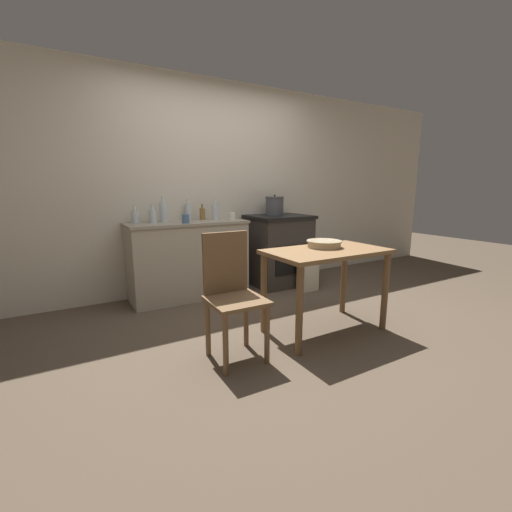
# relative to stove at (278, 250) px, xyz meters

# --- Properties ---
(ground_plane) EXTENTS (14.00, 14.00, 0.00)m
(ground_plane) POSITION_rel_stove_xyz_m (-0.76, -1.23, -0.46)
(ground_plane) COLOR brown
(wall_back) EXTENTS (8.00, 0.07, 2.55)m
(wall_back) POSITION_rel_stove_xyz_m (-0.76, 0.35, 0.81)
(wall_back) COLOR beige
(wall_back) RESTS_ON ground_plane
(counter_cabinet) EXTENTS (1.35, 0.54, 0.89)m
(counter_cabinet) POSITION_rel_stove_xyz_m (-1.22, 0.06, -0.01)
(counter_cabinet) COLOR #B2A893
(counter_cabinet) RESTS_ON ground_plane
(stove) EXTENTS (0.76, 0.68, 0.92)m
(stove) POSITION_rel_stove_xyz_m (0.00, 0.00, 0.00)
(stove) COLOR #38332D
(stove) RESTS_ON ground_plane
(work_table) EXTENTS (1.06, 0.61, 0.75)m
(work_table) POSITION_rel_stove_xyz_m (-0.50, -1.49, 0.16)
(work_table) COLOR olive
(work_table) RESTS_ON ground_plane
(chair) EXTENTS (0.41, 0.41, 0.95)m
(chair) POSITION_rel_stove_xyz_m (-1.42, -1.49, 0.05)
(chair) COLOR brown
(chair) RESTS_ON ground_plane
(flour_sack) EXTENTS (0.23, 0.16, 0.38)m
(flour_sack) POSITION_rel_stove_xyz_m (0.15, -0.45, -0.27)
(flour_sack) COLOR beige
(flour_sack) RESTS_ON ground_plane
(stock_pot) EXTENTS (0.24, 0.24, 0.26)m
(stock_pot) POSITION_rel_stove_xyz_m (-0.01, 0.08, 0.58)
(stock_pot) COLOR #4C4C51
(stock_pot) RESTS_ON stove
(mixing_bowl_large) EXTENTS (0.31, 0.31, 0.06)m
(mixing_bowl_large) POSITION_rel_stove_xyz_m (-0.45, -1.39, 0.32)
(mixing_bowl_large) COLOR tan
(mixing_bowl_large) RESTS_ON work_table
(bottle_far_left) EXTENTS (0.06, 0.06, 0.19)m
(bottle_far_left) POSITION_rel_stove_xyz_m (-0.98, 0.19, 0.50)
(bottle_far_left) COLOR olive
(bottle_far_left) RESTS_ON counter_cabinet
(bottle_left) EXTENTS (0.08, 0.08, 0.20)m
(bottle_left) POSITION_rel_stove_xyz_m (-1.59, 0.11, 0.51)
(bottle_left) COLOR silver
(bottle_left) RESTS_ON counter_cabinet
(bottle_mid_left) EXTENTS (0.08, 0.08, 0.25)m
(bottle_mid_left) POSITION_rel_stove_xyz_m (-0.84, 0.14, 0.53)
(bottle_mid_left) COLOR silver
(bottle_mid_left) RESTS_ON counter_cabinet
(bottle_center_left) EXTENTS (0.08, 0.08, 0.18)m
(bottle_center_left) POSITION_rel_stove_xyz_m (-1.76, 0.19, 0.50)
(bottle_center_left) COLOR silver
(bottle_center_left) RESTS_ON counter_cabinet
(bottle_center) EXTENTS (0.08, 0.08, 0.29)m
(bottle_center) POSITION_rel_stove_xyz_m (-1.45, 0.17, 0.54)
(bottle_center) COLOR silver
(bottle_center) RESTS_ON counter_cabinet
(bottle_center_right) EXTENTS (0.08, 0.08, 0.25)m
(bottle_center_right) POSITION_rel_stove_xyz_m (-1.13, 0.25, 0.53)
(bottle_center_right) COLOR silver
(bottle_center_right) RESTS_ON counter_cabinet
(cup_mid_right) EXTENTS (0.08, 0.08, 0.09)m
(cup_mid_right) POSITION_rel_stove_xyz_m (-0.69, -0.02, 0.47)
(cup_mid_right) COLOR silver
(cup_mid_right) RESTS_ON counter_cabinet
(cup_right) EXTENTS (0.08, 0.08, 0.10)m
(cup_right) POSITION_rel_stove_xyz_m (-1.28, -0.09, 0.48)
(cup_right) COLOR #4C6B99
(cup_right) RESTS_ON counter_cabinet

